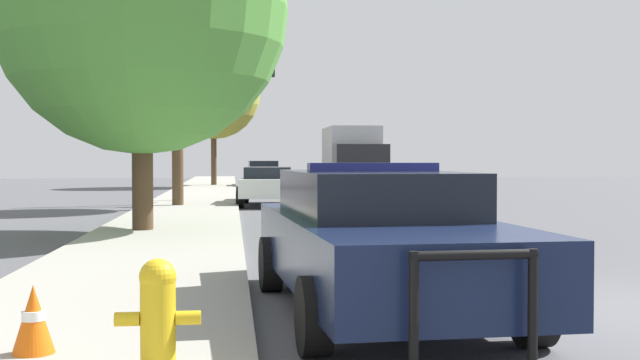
# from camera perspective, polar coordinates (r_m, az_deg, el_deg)

# --- Properties ---
(ground_plane) EXTENTS (110.00, 110.00, 0.00)m
(ground_plane) POSITION_cam_1_polar(r_m,az_deg,el_deg) (9.06, 18.79, -8.71)
(ground_plane) COLOR #4F4F54
(sidewalk_left) EXTENTS (3.00, 110.00, 0.13)m
(sidewalk_left) POSITION_cam_1_polar(r_m,az_deg,el_deg) (8.32, -15.44, -9.14)
(sidewalk_left) COLOR #99968C
(sidewalk_left) RESTS_ON ground_plane
(police_car) EXTENTS (2.36, 5.41, 1.55)m
(police_car) POSITION_cam_1_polar(r_m,az_deg,el_deg) (8.30, 4.14, -4.13)
(police_car) COLOR #141E3D
(police_car) RESTS_ON ground_plane
(fire_hydrant) EXTENTS (0.58, 0.25, 0.79)m
(fire_hydrant) POSITION_cam_1_polar(r_m,az_deg,el_deg) (5.66, -11.45, -9.22)
(fire_hydrant) COLOR gold
(fire_hydrant) RESTS_ON sidewalk_left
(traffic_light) EXTENTS (3.43, 0.35, 5.33)m
(traffic_light) POSITION_cam_1_polar(r_m,az_deg,el_deg) (28.05, -7.42, 6.22)
(traffic_light) COLOR #424247
(traffic_light) RESTS_ON sidewalk_left
(car_background_distant) EXTENTS (1.97, 4.33, 1.43)m
(car_background_distant) POSITION_cam_1_polar(r_m,az_deg,el_deg) (42.87, -4.08, 0.47)
(car_background_distant) COLOR #474C51
(car_background_distant) RESTS_ON ground_plane
(car_background_midblock) EXTENTS (2.19, 4.41, 1.29)m
(car_background_midblock) POSITION_cam_1_polar(r_m,az_deg,el_deg) (26.77, -3.69, -0.33)
(car_background_midblock) COLOR silver
(car_background_midblock) RESTS_ON ground_plane
(car_background_oncoming) EXTENTS (2.18, 4.20, 1.38)m
(car_background_oncoming) POSITION_cam_1_polar(r_m,az_deg,el_deg) (30.06, 6.30, -0.08)
(car_background_oncoming) COLOR slate
(car_background_oncoming) RESTS_ON ground_plane
(box_truck) EXTENTS (2.76, 6.79, 3.13)m
(box_truck) POSITION_cam_1_polar(r_m,az_deg,el_deg) (40.01, 2.34, 1.71)
(box_truck) COLOR black
(box_truck) RESTS_ON ground_plane
(tree_sidewalk_far) EXTENTS (5.00, 5.00, 7.46)m
(tree_sidewalk_far) POSITION_cam_1_polar(r_m,az_deg,el_deg) (43.68, -7.58, 6.17)
(tree_sidewalk_far) COLOR #4C3823
(tree_sidewalk_far) RESTS_ON sidewalk_left
(tree_sidewalk_near) EXTENTS (5.99, 5.99, 7.52)m
(tree_sidewalk_near) POSITION_cam_1_polar(r_m,az_deg,el_deg) (17.07, -12.58, 11.84)
(tree_sidewalk_near) COLOR #4C3823
(tree_sidewalk_near) RESTS_ON sidewalk_left
(tree_sidewalk_mid) EXTENTS (3.88, 3.88, 6.51)m
(tree_sidewalk_mid) POSITION_cam_1_polar(r_m,az_deg,el_deg) (25.47, -10.12, 8.52)
(tree_sidewalk_mid) COLOR #4C3823
(tree_sidewalk_mid) RESTS_ON sidewalk_left
(traffic_cone) EXTENTS (0.32, 0.32, 0.52)m
(traffic_cone) POSITION_cam_1_polar(r_m,az_deg,el_deg) (6.50, -19.71, -9.28)
(traffic_cone) COLOR orange
(traffic_cone) RESTS_ON sidewalk_left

